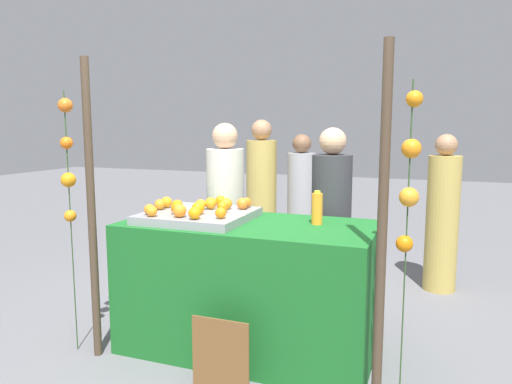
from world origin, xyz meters
name	(u,v)px	position (x,y,z in m)	size (l,w,h in m)	color
ground_plane	(249,347)	(0.00, 0.00, 0.00)	(24.00, 24.00, 0.00)	slate
stall_counter	(249,286)	(0.00, 0.00, 0.47)	(1.77, 0.87, 0.94)	#196023
orange_tray	(199,216)	(-0.38, -0.03, 0.97)	(0.74, 0.71, 0.06)	gray
orange_0	(226,204)	(-0.23, 0.13, 1.04)	(0.09, 0.09, 0.09)	orange
orange_1	(152,211)	(-0.59, -0.31, 1.03)	(0.08, 0.08, 0.08)	orange
orange_2	(221,201)	(-0.33, 0.24, 1.04)	(0.08, 0.08, 0.08)	orange
orange_3	(221,213)	(-0.12, -0.21, 1.03)	(0.08, 0.08, 0.08)	orange
orange_4	(246,202)	(-0.12, 0.26, 1.03)	(0.08, 0.08, 0.08)	orange
orange_5	(201,205)	(-0.40, 0.05, 1.03)	(0.08, 0.08, 0.08)	orange
orange_6	(167,202)	(-0.69, 0.04, 1.04)	(0.08, 0.08, 0.08)	orange
orange_7	(198,208)	(-0.33, -0.13, 1.04)	(0.09, 0.09, 0.09)	orange
orange_8	(177,205)	(-0.54, -0.06, 1.04)	(0.08, 0.08, 0.08)	orange
orange_9	(160,205)	(-0.69, -0.06, 1.03)	(0.08, 0.08, 0.08)	orange
orange_10	(195,213)	(-0.27, -0.30, 1.04)	(0.08, 0.08, 0.08)	orange
orange_11	(149,209)	(-0.65, -0.26, 1.03)	(0.08, 0.08, 0.08)	orange
orange_12	(211,203)	(-0.34, 0.10, 1.04)	(0.09, 0.09, 0.09)	orange
orange_13	(222,207)	(-0.20, 0.00, 1.04)	(0.08, 0.08, 0.08)	orange
orange_14	(177,208)	(-0.48, -0.17, 1.04)	(0.09, 0.09, 0.09)	orange
orange_15	(243,204)	(-0.12, 0.18, 1.04)	(0.09, 0.09, 0.09)	orange
orange_16	(180,211)	(-0.40, -0.27, 1.04)	(0.09, 0.09, 0.09)	orange
juice_bottle	(317,208)	(0.47, 0.12, 1.05)	(0.08, 0.08, 0.24)	orange
chalkboard_sign	(221,356)	(0.05, -0.60, 0.23)	(0.37, 0.03, 0.48)	brown
vendor_left	(226,223)	(-0.48, 0.68, 0.76)	(0.33, 0.33, 1.64)	beige
vendor_right	(331,233)	(0.45, 0.68, 0.75)	(0.32, 0.32, 1.60)	#333338
crowd_person_0	(442,219)	(1.31, 1.84, 0.72)	(0.31, 0.31, 1.54)	tan
crowd_person_1	(261,200)	(-0.59, 1.90, 0.78)	(0.34, 0.34, 1.68)	tan
crowd_person_2	(301,208)	(-0.15, 1.97, 0.71)	(0.31, 0.31, 1.52)	#99999E
canopy_post_left	(92,212)	(-0.97, -0.48, 1.03)	(0.06, 0.06, 2.07)	#473828
canopy_post_right	(382,234)	(0.97, -0.48, 1.03)	(0.06, 0.06, 2.07)	#473828
garland_strand_left	(68,160)	(-1.16, -0.47, 1.38)	(0.10, 0.11, 1.85)	#2D4C23
garland_strand_right	(410,178)	(1.10, -0.47, 1.35)	(0.11, 0.12, 1.85)	#2D4C23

